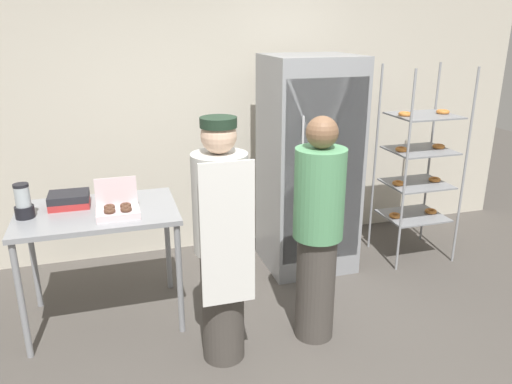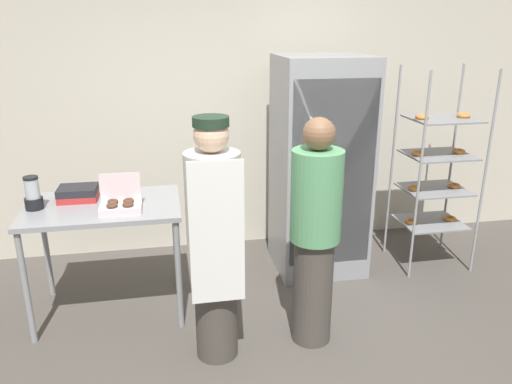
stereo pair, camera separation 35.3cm
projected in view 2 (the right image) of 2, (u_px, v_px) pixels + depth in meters
ground_plane at (297, 379)px, 3.20m from camera, size 14.00×14.00×0.00m
back_wall at (240, 111)px, 4.85m from camera, size 6.40×0.12×2.72m
refrigerator at (320, 167)px, 4.41m from camera, size 0.77×0.74×1.92m
baking_rack at (436, 171)px, 4.50m from camera, size 0.63×0.54×1.82m
prep_counter at (104, 217)px, 3.73m from camera, size 1.13×0.76×0.89m
donut_box at (121, 205)px, 3.56m from camera, size 0.29×0.21×0.25m
blender_pitcher at (33, 195)px, 3.58m from camera, size 0.13×0.13×0.24m
binder_stack at (78, 193)px, 3.78m from camera, size 0.29×0.23×0.10m
person_baker at (214, 240)px, 3.18m from camera, size 0.35×0.37×1.65m
person_customer at (315, 233)px, 3.36m from camera, size 0.34×0.34×1.61m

